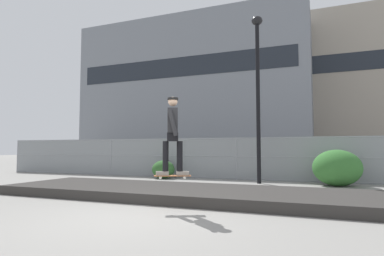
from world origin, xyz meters
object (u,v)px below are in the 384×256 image
Objects in this scene: skater at (173,131)px; street_lamp at (258,78)px; parked_car_near at (212,158)px; shrub_left at (163,169)px; parked_car_mid at (314,159)px; skateboard at (173,176)px; shrub_center at (337,168)px.

street_lamp reaches higher than skater.
parked_car_near is at bearing 126.97° from street_lamp.
shrub_left is (-4.44, 0.52, -3.76)m from street_lamp.
parked_car_near is at bearing -177.93° from parked_car_mid.
skateboard is 11.38m from parked_car_mid.
street_lamp is at bearing -53.03° from parked_car_near.
street_lamp is 5.84m from shrub_left.
skater is 0.26× the size of street_lamp.
skateboard is 7.77m from shrub_left.
skater is 6.82m from street_lamp.
skateboard is 0.12× the size of street_lamp.
skater is at bearing -103.86° from parked_car_mid.
street_lamp is (0.77, 6.32, 3.41)m from skateboard.
parked_car_near is at bearing 75.57° from shrub_left.
parked_car_mid is at bearing 2.07° from parked_car_near.
shrub_left is at bearing 118.17° from skateboard.
skater is at bearing 63.43° from skateboard.
parked_car_mid is at bearing 33.32° from shrub_left.
skateboard is at bearing -103.86° from parked_car_mid.
skateboard is at bearing -76.36° from parked_car_near.
skater reaches higher than parked_car_mid.
street_lamp is (0.77, 6.32, 2.42)m from skater.
shrub_center reaches higher than skateboard.
skater is 1.01× the size of shrub_center.
skater reaches higher than parked_car_near.
street_lamp reaches higher than shrub_left.
parked_car_near is at bearing 103.64° from skater.
parked_car_near reaches higher than skateboard.
parked_car_near is at bearing 144.73° from shrub_center.
parked_car_mid is at bearing 76.14° from skater.
shrub_left is (-3.67, 6.84, -0.35)m from skateboard.
parked_car_near is (-3.41, 4.53, -3.33)m from street_lamp.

